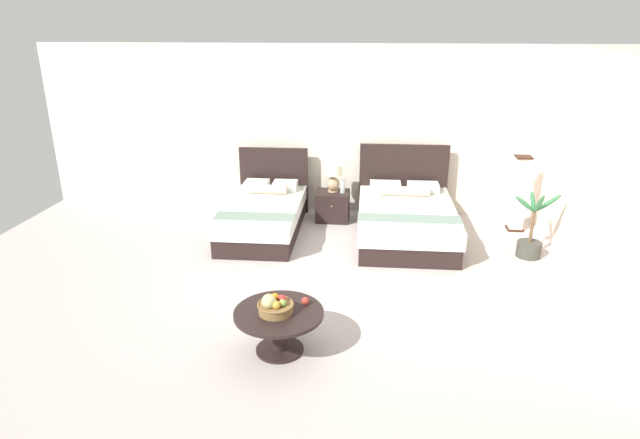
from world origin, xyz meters
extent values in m
cube|color=#BAADA8|center=(0.00, 0.00, -0.01)|extent=(10.04, 9.40, 0.02)
cube|color=silver|center=(0.00, 2.90, 1.36)|extent=(10.04, 0.12, 2.72)
cube|color=beige|center=(3.22, 0.40, 1.36)|extent=(0.12, 5.00, 2.72)
cube|color=black|center=(-1.07, 1.61, 0.13)|extent=(1.09, 2.02, 0.26)
cube|color=white|center=(-1.07, 1.61, 0.37)|extent=(1.13, 2.06, 0.21)
cube|color=black|center=(-1.09, 2.64, 0.55)|extent=(1.13, 0.08, 1.10)
cube|color=white|center=(-1.31, 2.34, 0.55)|extent=(0.38, 0.31, 0.14)
cube|color=white|center=(-0.85, 2.35, 0.55)|extent=(0.38, 0.31, 0.14)
cylinder|color=beige|center=(-1.08, 2.11, 0.55)|extent=(0.58, 0.16, 0.15)
cube|color=gray|center=(-1.06, 1.03, 0.48)|extent=(1.12, 0.35, 0.01)
cube|color=black|center=(1.07, 1.61, 0.13)|extent=(1.38, 2.06, 0.26)
cube|color=white|center=(1.07, 1.61, 0.39)|extent=(1.42, 2.11, 0.24)
cube|color=black|center=(1.05, 2.66, 0.60)|extent=(1.42, 0.09, 1.20)
cube|color=white|center=(0.76, 2.36, 0.58)|extent=(0.49, 0.31, 0.14)
cube|color=silver|center=(1.35, 2.37, 0.58)|extent=(0.49, 0.31, 0.14)
cylinder|color=beige|center=(1.06, 2.13, 0.58)|extent=(0.74, 0.16, 0.15)
cube|color=gray|center=(1.08, 1.09, 0.51)|extent=(1.41, 0.35, 0.01)
cube|color=black|center=(-0.07, 2.32, 0.24)|extent=(0.53, 0.44, 0.48)
sphere|color=tan|center=(-0.07, 2.08, 0.31)|extent=(0.02, 0.02, 0.02)
cylinder|color=tan|center=(-0.07, 2.34, 0.49)|extent=(0.16, 0.16, 0.02)
ellipsoid|color=tan|center=(-0.07, 2.34, 0.61)|extent=(0.20, 0.20, 0.22)
cylinder|color=#99844C|center=(-0.07, 2.34, 0.74)|extent=(0.02, 0.02, 0.04)
cylinder|color=beige|center=(-0.07, 2.34, 0.84)|extent=(0.28, 0.28, 0.16)
cylinder|color=#AFBFBC|center=(0.09, 2.28, 0.58)|extent=(0.08, 0.08, 0.20)
torus|color=#AFBFBC|center=(0.09, 2.28, 0.68)|extent=(0.08, 0.08, 0.01)
cylinder|color=black|center=(-0.27, -1.43, 0.01)|extent=(0.47, 0.47, 0.02)
cylinder|color=black|center=(-0.27, -1.43, 0.20)|extent=(0.14, 0.14, 0.40)
cylinder|color=black|center=(-0.27, -1.43, 0.42)|extent=(0.86, 0.86, 0.04)
cylinder|color=olive|center=(-0.30, -1.45, 0.48)|extent=(0.33, 0.33, 0.09)
torus|color=olive|center=(-0.30, -1.45, 0.52)|extent=(0.35, 0.35, 0.02)
sphere|color=red|center=(-0.24, -1.40, 0.55)|extent=(0.08, 0.08, 0.08)
sphere|color=orange|center=(-0.31, -1.38, 0.56)|extent=(0.08, 0.08, 0.08)
sphere|color=gold|center=(-0.37, -1.43, 0.55)|extent=(0.07, 0.07, 0.07)
sphere|color=#C5C17C|center=(-0.35, -1.50, 0.58)|extent=(0.14, 0.14, 0.14)
sphere|color=gold|center=(-0.28, -1.52, 0.56)|extent=(0.08, 0.08, 0.08)
sphere|color=#82A543|center=(-0.22, -1.47, 0.55)|extent=(0.07, 0.07, 0.07)
sphere|color=#AD352B|center=(-0.04, -1.27, 0.47)|extent=(0.08, 0.08, 0.08)
cube|color=#371C12|center=(2.77, 2.19, 0.01)|extent=(0.23, 0.23, 0.03)
cube|color=beige|center=(2.77, 2.19, 0.58)|extent=(0.19, 0.19, 1.11)
cube|color=#371C12|center=(2.77, 2.19, 1.15)|extent=(0.23, 0.23, 0.02)
cylinder|color=#3F3E38|center=(2.72, 1.16, 0.10)|extent=(0.33, 0.33, 0.21)
cylinder|color=brown|center=(2.72, 1.16, 0.43)|extent=(0.04, 0.04, 0.44)
ellipsoid|color=#367347|center=(2.87, 1.14, 0.78)|extent=(0.34, 0.11, 0.31)
ellipsoid|color=#367347|center=(2.71, 1.24, 0.77)|extent=(0.09, 0.21, 0.27)
ellipsoid|color=#367347|center=(2.58, 1.14, 0.76)|extent=(0.32, 0.09, 0.27)
ellipsoid|color=#367347|center=(2.73, 1.04, 0.80)|extent=(0.08, 0.29, 0.34)
camera|label=1|loc=(0.60, -5.82, 3.01)|focal=30.00mm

